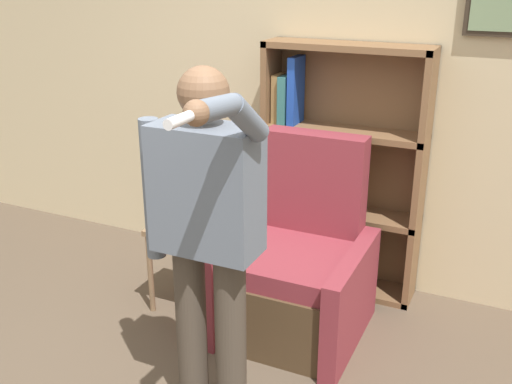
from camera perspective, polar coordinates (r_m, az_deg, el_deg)
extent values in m
cube|color=beige|center=(4.09, 6.21, 10.52)|extent=(8.00, 0.06, 2.80)
cube|color=brown|center=(4.16, 1.42, 2.82)|extent=(0.04, 0.28, 1.67)
cube|color=brown|center=(3.89, 15.36, 0.76)|extent=(0.04, 0.28, 1.67)
cube|color=brown|center=(4.12, 8.71, 2.38)|extent=(1.06, 0.01, 1.67)
cube|color=brown|center=(4.33, 7.61, -8.45)|extent=(1.06, 0.28, 0.04)
cube|color=brown|center=(4.09, 7.96, -1.86)|extent=(1.06, 0.28, 0.04)
cube|color=brown|center=(3.91, 8.37, 5.70)|extent=(1.06, 0.28, 0.04)
cube|color=brown|center=(3.81, 8.80, 13.54)|extent=(1.06, 0.28, 0.04)
cube|color=white|center=(4.38, 1.86, -5.03)|extent=(0.03, 0.23, 0.35)
cube|color=black|center=(4.33, 2.38, -4.32)|extent=(0.03, 0.19, 0.49)
cube|color=black|center=(4.32, 2.91, -4.47)|extent=(0.04, 0.16, 0.48)
cube|color=orange|center=(4.32, 3.47, -4.94)|extent=(0.03, 0.23, 0.42)
cube|color=white|center=(4.14, 2.13, 2.45)|extent=(0.05, 0.16, 0.48)
cube|color=#1E47B2|center=(4.13, 2.81, 2.03)|extent=(0.05, 0.22, 0.43)
cube|color=#9E7A47|center=(4.13, 3.40, 1.52)|extent=(0.03, 0.21, 0.36)
cube|color=#9E7A47|center=(4.10, 3.88, 2.09)|extent=(0.04, 0.24, 0.46)
cube|color=#9E7A47|center=(4.02, 2.16, 8.94)|extent=(0.04, 0.16, 0.32)
cube|color=#337070|center=(4.00, 2.95, 8.83)|extent=(0.05, 0.21, 0.31)
cube|color=#1E47B2|center=(3.96, 3.82, 9.64)|extent=(0.05, 0.20, 0.44)
cube|color=#4C3823|center=(3.70, 3.43, -10.21)|extent=(0.64, 0.77, 0.43)
cube|color=maroon|center=(3.54, 3.29, -6.69)|extent=(0.60, 0.65, 0.12)
cube|color=maroon|center=(3.78, 5.51, -1.46)|extent=(0.64, 0.16, 0.96)
cube|color=maroon|center=(3.79, -1.76, -7.95)|extent=(0.10, 0.85, 0.60)
cube|color=maroon|center=(3.56, 9.05, -10.25)|extent=(0.10, 0.85, 0.60)
cylinder|color=#473D33|center=(3.02, -6.15, -12.81)|extent=(0.15, 0.15, 0.91)
cylinder|color=#473D33|center=(2.93, -2.42, -13.86)|extent=(0.15, 0.15, 0.91)
cube|color=slate|center=(2.63, -4.75, 0.20)|extent=(0.48, 0.24, 0.58)
sphere|color=brown|center=(2.51, -5.05, 9.44)|extent=(0.22, 0.22, 0.22)
cylinder|color=slate|center=(2.79, -9.82, 0.20)|extent=(0.09, 0.09, 0.67)
cylinder|color=slate|center=(2.31, -0.92, 6.98)|extent=(0.09, 0.28, 0.23)
cylinder|color=slate|center=(2.08, -3.89, 7.95)|extent=(0.08, 0.27, 0.10)
sphere|color=brown|center=(1.97, -5.71, 7.49)|extent=(0.09, 0.09, 0.09)
cylinder|color=white|center=(1.89, -7.18, 6.87)|extent=(0.04, 0.15, 0.04)
cube|color=#846647|center=(3.84, -7.03, -3.40)|extent=(0.37, 0.37, 0.04)
cylinder|color=#846647|center=(3.93, -10.01, -7.66)|extent=(0.04, 0.04, 0.54)
cylinder|color=#846647|center=(3.77, -6.04, -8.70)|extent=(0.04, 0.04, 0.54)
cylinder|color=#846647|center=(4.16, -7.57, -5.84)|extent=(0.04, 0.04, 0.54)
cylinder|color=#846647|center=(4.01, -3.75, -6.72)|extent=(0.04, 0.04, 0.54)
cylinder|color=gold|center=(3.82, -7.05, -2.98)|extent=(0.17, 0.17, 0.02)
cylinder|color=gold|center=(3.78, -7.12, -1.44)|extent=(0.04, 0.04, 0.20)
cone|color=beige|center=(3.72, -7.24, 0.94)|extent=(0.21, 0.21, 0.14)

